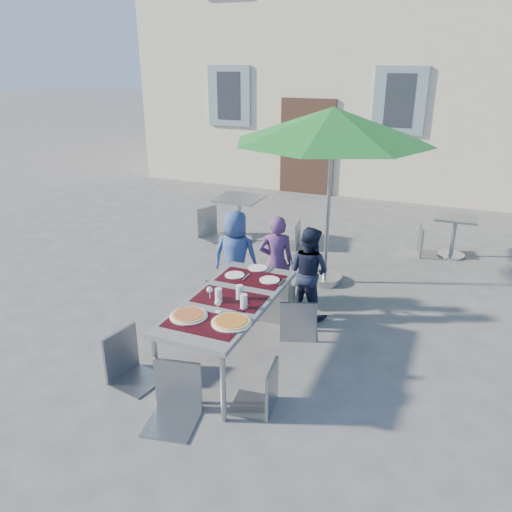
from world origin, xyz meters
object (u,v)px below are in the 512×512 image
at_px(chair_0, 223,274).
at_px(cafe_table_1, 454,230).
at_px(pizza_near_left, 189,315).
at_px(chair_2, 299,294).
at_px(child_2, 308,272).
at_px(chair_3, 125,329).
at_px(child_1, 276,262).
at_px(chair_5, 172,362).
at_px(cafe_table_0, 240,210).
at_px(bg_chair_l_0, 210,205).
at_px(chair_4, 262,361).
at_px(patio_umbrella, 333,126).
at_px(bg_chair_l_1, 429,225).
at_px(chair_1, 280,275).
at_px(bg_chair_r_0, 293,220).
at_px(dining_table, 230,303).
at_px(pizza_near_right, 231,322).
at_px(child_0, 236,257).

relative_size(chair_0, cafe_table_1, 1.31).
relative_size(pizza_near_left, chair_2, 0.38).
relative_size(child_2, chair_3, 1.19).
xyz_separation_m(child_2, cafe_table_1, (1.59, 2.85, -0.13)).
height_order(child_1, chair_5, child_1).
distance_m(cafe_table_0, bg_chair_l_0, 0.58).
bearing_deg(chair_3, chair_4, 3.30).
relative_size(patio_umbrella, bg_chair_l_0, 2.59).
distance_m(chair_3, bg_chair_l_1, 5.32).
bearing_deg(patio_umbrella, chair_0, -124.27).
distance_m(pizza_near_left, cafe_table_1, 5.19).
distance_m(chair_1, bg_chair_r_0, 2.59).
bearing_deg(pizza_near_left, chair_3, -165.89).
height_order(dining_table, chair_5, chair_5).
relative_size(dining_table, child_2, 1.60).
relative_size(chair_5, bg_chair_l_1, 1.10).
distance_m(pizza_near_right, bg_chair_l_0, 4.61).
bearing_deg(child_2, child_0, 14.21).
bearing_deg(patio_umbrella, child_1, -111.63).
relative_size(pizza_near_left, chair_4, 0.41).
xyz_separation_m(chair_0, bg_chair_r_0, (0.06, 2.56, -0.03)).
xyz_separation_m(pizza_near_right, cafe_table_1, (1.78, 4.65, -0.32)).
xyz_separation_m(dining_table, child_1, (-0.03, 1.42, -0.08)).
height_order(chair_0, chair_4, chair_0).
distance_m(child_0, bg_chair_r_0, 2.19).
relative_size(dining_table, cafe_table_1, 2.70).
height_order(chair_3, bg_chair_l_0, bg_chair_l_0).
xyz_separation_m(child_0, child_2, (1.00, -0.04, -0.04)).
bearing_deg(chair_2, child_2, 96.77).
xyz_separation_m(chair_2, cafe_table_0, (-1.99, 2.78, 0.01)).
bearing_deg(pizza_near_right, cafe_table_0, 113.39).
xyz_separation_m(chair_2, cafe_table_1, (1.52, 3.43, -0.10)).
height_order(pizza_near_left, child_0, child_0).
bearing_deg(child_0, bg_chair_l_1, -137.04).
height_order(pizza_near_left, pizza_near_right, same).
height_order(child_2, bg_chair_l_0, child_2).
distance_m(chair_0, patio_umbrella, 2.38).
relative_size(chair_2, chair_3, 0.97).
bearing_deg(chair_4, bg_chair_r_0, 104.99).
distance_m(child_0, bg_chair_l_0, 2.62).
xyz_separation_m(child_0, bg_chair_r_0, (0.05, 2.18, -0.12)).
xyz_separation_m(pizza_near_right, cafe_table_0, (-1.73, 4.00, -0.21)).
xyz_separation_m(pizza_near_left, bg_chair_l_0, (-1.88, 4.03, -0.17)).
height_order(chair_1, bg_chair_l_0, chair_1).
relative_size(chair_0, bg_chair_l_1, 1.00).
height_order(chair_3, chair_4, chair_3).
height_order(chair_3, cafe_table_1, chair_3).
bearing_deg(chair_4, chair_2, 93.98).
bearing_deg(cafe_table_1, patio_umbrella, -132.61).
distance_m(chair_0, bg_chair_l_1, 3.77).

